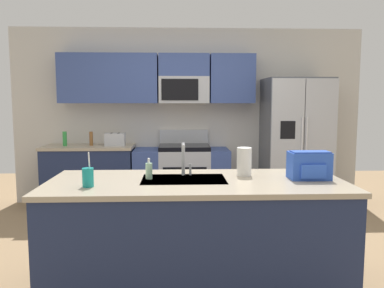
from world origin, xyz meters
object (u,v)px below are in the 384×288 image
(bottle_green, at_px, (65,139))
(soap_dispenser, at_px, (149,171))
(paper_towel_roll, at_px, (244,162))
(toaster, at_px, (115,139))
(drink_cup_teal, at_px, (88,177))
(range_oven, at_px, (182,176))
(refrigerator, at_px, (295,143))
(sink_faucet, at_px, (184,156))
(backpack, at_px, (309,165))
(pepper_mill, at_px, (91,139))

(bottle_green, distance_m, soap_dispenser, 2.71)
(soap_dispenser, distance_m, paper_towel_roll, 0.81)
(soap_dispenser, bearing_deg, toaster, 105.19)
(drink_cup_teal, bearing_deg, soap_dispenser, 32.55)
(range_oven, distance_m, bottle_green, 1.74)
(toaster, relative_size, drink_cup_teal, 1.07)
(bottle_green, bearing_deg, drink_cup_teal, -70.88)
(range_oven, relative_size, toaster, 4.86)
(refrigerator, bearing_deg, range_oven, 177.48)
(refrigerator, bearing_deg, sink_faucet, -126.70)
(sink_faucet, distance_m, soap_dispenser, 0.33)
(toaster, xyz_separation_m, backpack, (1.94, -2.41, 0.03))
(toaster, relative_size, backpack, 0.88)
(bottle_green, height_order, sink_faucet, sink_faucet)
(bottle_green, bearing_deg, pepper_mill, 6.95)
(pepper_mill, bearing_deg, backpack, -47.03)
(toaster, distance_m, sink_faucet, 2.42)
(toaster, bearing_deg, backpack, -51.11)
(drink_cup_teal, bearing_deg, range_oven, 74.71)
(refrigerator, relative_size, toaster, 6.61)
(sink_faucet, height_order, drink_cup_teal, sink_faucet)
(range_oven, relative_size, refrigerator, 0.74)
(refrigerator, distance_m, drink_cup_teal, 3.52)
(range_oven, relative_size, pepper_mill, 6.88)
(sink_faucet, bearing_deg, drink_cup_teal, -151.24)
(drink_cup_teal, xyz_separation_m, soap_dispenser, (0.43, 0.27, -0.00))
(sink_faucet, height_order, backpack, sink_faucet)
(sink_faucet, relative_size, drink_cup_teal, 1.08)
(refrigerator, height_order, backpack, refrigerator)
(toaster, relative_size, bottle_green, 1.37)
(toaster, height_order, pepper_mill, pepper_mill)
(toaster, bearing_deg, soap_dispenser, -74.81)
(backpack, bearing_deg, range_oven, 112.18)
(drink_cup_teal, distance_m, backpack, 1.75)
(toaster, bearing_deg, refrigerator, -0.43)
(paper_towel_roll, bearing_deg, bottle_green, 133.63)
(range_oven, height_order, backpack, backpack)
(drink_cup_teal, xyz_separation_m, paper_towel_roll, (1.23, 0.38, 0.05))
(range_oven, height_order, toaster, range_oven)
(bottle_green, height_order, backpack, backpack)
(bottle_green, distance_m, sink_faucet, 2.77)
(toaster, xyz_separation_m, sink_faucet, (0.93, -2.23, 0.08))
(soap_dispenser, bearing_deg, paper_towel_roll, 7.69)
(paper_towel_roll, bearing_deg, refrigerator, 62.91)
(bottle_green, bearing_deg, sink_faucet, -53.88)
(range_oven, height_order, refrigerator, refrigerator)
(soap_dispenser, distance_m, backpack, 1.31)
(toaster, distance_m, paper_towel_roll, 2.66)
(soap_dispenser, height_order, backpack, backpack)
(refrigerator, distance_m, soap_dispenser, 3.03)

